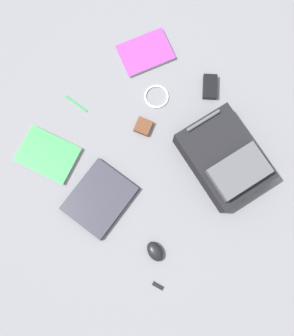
{
  "coord_description": "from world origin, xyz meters",
  "views": [
    {
      "loc": [
        -0.3,
        -0.24,
        1.76
      ],
      "look_at": [
        -0.05,
        -0.04,
        0.02
      ],
      "focal_mm": 39.42,
      "sensor_mm": 36.0,
      "label": 1
    }
  ],
  "objects": [
    {
      "name": "usb_stick",
      "position": [
        -0.44,
        -0.42,
        0.0
      ],
      "size": [
        0.03,
        0.06,
        0.01
      ],
      "primitive_type": "cube",
      "rotation": [
        0.0,
        0.0,
        0.17
      ],
      "color": "black",
      "rests_on": "ground_plane"
    },
    {
      "name": "laptop",
      "position": [
        -0.3,
        0.04,
        0.02
      ],
      "size": [
        0.31,
        0.26,
        0.03
      ],
      "color": "#24242C",
      "rests_on": "ground_plane"
    },
    {
      "name": "computer_mouse",
      "position": [
        -0.33,
        -0.32,
        0.02
      ],
      "size": [
        0.09,
        0.11,
        0.04
      ],
      "primitive_type": "ellipsoid",
      "rotation": [
        0.0,
        0.0,
        -0.33
      ],
      "color": "black",
      "rests_on": "ground_plane"
    },
    {
      "name": "pen_black",
      "position": [
        -0.01,
        0.44,
        0.0
      ],
      "size": [
        0.01,
        0.14,
        0.01
      ],
      "primitive_type": "cylinder",
      "rotation": [
        1.57,
        0.0,
        0.03
      ],
      "color": "#198C33",
      "rests_on": "ground_plane"
    },
    {
      "name": "backpack",
      "position": [
        0.21,
        -0.31,
        0.07
      ],
      "size": [
        0.42,
        0.49,
        0.17
      ],
      "color": "black",
      "rests_on": "ground_plane"
    },
    {
      "name": "book_comic",
      "position": [
        0.42,
        0.34,
        0.01
      ],
      "size": [
        0.32,
        0.28,
        0.02
      ],
      "color": "silver",
      "rests_on": "ground_plane"
    },
    {
      "name": "power_brick",
      "position": [
        0.48,
        -0.03,
        0.02
      ],
      "size": [
        0.14,
        0.13,
        0.03
      ],
      "primitive_type": "cube",
      "rotation": [
        0.0,
        0.0,
        2.18
      ],
      "color": "black",
      "rests_on": "ground_plane"
    },
    {
      "name": "ground_plane",
      "position": [
        0.0,
        0.0,
        0.0
      ],
      "size": [
        3.4,
        3.4,
        0.0
      ],
      "primitive_type": "plane",
      "color": "slate"
    },
    {
      "name": "book_manual",
      "position": [
        -0.29,
        0.38,
        0.01
      ],
      "size": [
        0.25,
        0.31,
        0.02
      ],
      "color": "silver",
      "rests_on": "ground_plane"
    },
    {
      "name": "earbud_pouch",
      "position": [
        0.11,
        0.1,
        0.01
      ],
      "size": [
        0.09,
        0.09,
        0.03
      ],
      "primitive_type": "cube",
      "rotation": [
        0.0,
        0.0,
        0.28
      ],
      "color": "#59331E",
      "rests_on": "ground_plane"
    },
    {
      "name": "cable_coil",
      "position": [
        0.27,
        0.15,
        0.01
      ],
      "size": [
        0.12,
        0.12,
        0.01
      ],
      "primitive_type": "torus",
      "color": "silver",
      "rests_on": "ground_plane"
    }
  ]
}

